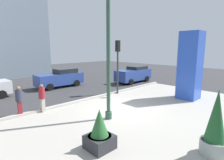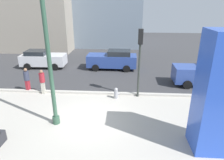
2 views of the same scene
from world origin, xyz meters
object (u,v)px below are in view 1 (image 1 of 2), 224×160
(art_pillar_blue, at_px, (190,66))
(car_curb_west, at_px, (134,74))
(fire_hydrant, at_px, (108,93))
(car_curb_east, at_px, (60,78))
(lamp_post, at_px, (108,51))
(pedestrian_by_curb, at_px, (19,100))
(potted_plant_mid_plaza, at_px, (215,128))
(potted_plant_near_left, at_px, (100,132))
(traffic_light_corner, at_px, (118,58))
(pedestrian_crossing, at_px, (42,97))

(art_pillar_blue, xyz_separation_m, car_curb_west, (2.43, 7.20, -1.58))
(fire_hydrant, relative_size, car_curb_east, 0.16)
(car_curb_east, bearing_deg, lamp_post, -103.94)
(pedestrian_by_curb, bearing_deg, potted_plant_mid_plaza, -68.05)
(potted_plant_mid_plaza, xyz_separation_m, potted_plant_near_left, (-2.59, 3.16, -0.38))
(art_pillar_blue, relative_size, car_curb_east, 1.09)
(car_curb_east, bearing_deg, fire_hydrant, -84.43)
(art_pillar_blue, distance_m, potted_plant_near_left, 9.56)
(fire_hydrant, height_order, traffic_light_corner, traffic_light_corner)
(fire_hydrant, xyz_separation_m, car_curb_east, (-0.61, 6.26, 0.52))
(potted_plant_mid_plaza, distance_m, pedestrian_by_curb, 9.55)
(traffic_light_corner, height_order, car_curb_west, traffic_light_corner)
(potted_plant_mid_plaza, bearing_deg, pedestrian_by_curb, 111.95)
(car_curb_east, relative_size, pedestrian_by_curb, 2.67)
(traffic_light_corner, distance_m, car_curb_east, 6.57)
(art_pillar_blue, distance_m, car_curb_west, 7.76)
(fire_hydrant, relative_size, pedestrian_by_curb, 0.44)
(lamp_post, xyz_separation_m, art_pillar_blue, (7.08, -1.34, -1.15))
(car_curb_west, bearing_deg, potted_plant_near_left, -146.59)
(potted_plant_mid_plaza, height_order, pedestrian_crossing, potted_plant_mid_plaza)
(potted_plant_mid_plaza, distance_m, pedestrian_crossing, 8.95)
(fire_hydrant, bearing_deg, pedestrian_crossing, 174.92)
(traffic_light_corner, bearing_deg, art_pillar_blue, -60.73)
(lamp_post, relative_size, car_curb_west, 1.63)
(art_pillar_blue, distance_m, pedestrian_by_curb, 11.64)
(potted_plant_near_left, bearing_deg, pedestrian_crossing, 87.78)
(lamp_post, height_order, pedestrian_crossing, lamp_post)
(potted_plant_mid_plaza, bearing_deg, fire_hydrant, 72.17)
(art_pillar_blue, relative_size, potted_plant_mid_plaza, 2.07)
(traffic_light_corner, height_order, pedestrian_by_curb, traffic_light_corner)
(fire_hydrant, relative_size, car_curb_west, 0.16)
(art_pillar_blue, distance_m, fire_hydrant, 6.43)
(lamp_post, relative_size, traffic_light_corner, 1.69)
(lamp_post, relative_size, art_pillar_blue, 1.49)
(pedestrian_crossing, bearing_deg, potted_plant_near_left, -92.22)
(potted_plant_near_left, xyz_separation_m, car_curb_west, (11.79, 7.78, 0.25))
(traffic_light_corner, height_order, car_curb_east, traffic_light_corner)
(car_curb_east, bearing_deg, potted_plant_near_left, -112.22)
(lamp_post, bearing_deg, pedestrian_by_curb, 130.72)
(art_pillar_blue, distance_m, pedestrian_crossing, 10.49)
(pedestrian_crossing, relative_size, pedestrian_by_curb, 0.99)
(car_curb_west, bearing_deg, car_curb_east, 153.95)
(art_pillar_blue, relative_size, pedestrian_crossing, 2.94)
(lamp_post, bearing_deg, art_pillar_blue, -10.69)
(potted_plant_near_left, xyz_separation_m, traffic_light_corner, (6.65, 5.41, 2.33))
(potted_plant_mid_plaza, relative_size, potted_plant_near_left, 1.54)
(lamp_post, distance_m, pedestrian_by_curb, 5.67)
(potted_plant_near_left, xyz_separation_m, fire_hydrant, (5.22, 5.02, -0.29))
(potted_plant_mid_plaza, height_order, traffic_light_corner, traffic_light_corner)
(potted_plant_near_left, bearing_deg, traffic_light_corner, 39.12)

